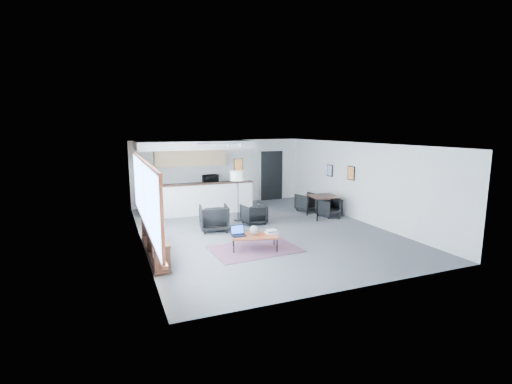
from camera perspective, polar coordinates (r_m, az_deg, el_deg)
name	(u,v)px	position (r m, az deg, el deg)	size (l,w,h in m)	color
room	(262,188)	(11.04, 0.96, 0.61)	(7.02, 9.02, 2.62)	#4D4D50
window	(144,196)	(9.31, -16.79, -0.57)	(0.10, 5.95, 1.66)	#8CBFFF
console	(154,242)	(9.44, -15.37, -7.41)	(0.35, 3.00, 0.80)	#341B12
kitchenette	(195,173)	(14.18, -9.41, 2.84)	(4.20, 1.96, 2.60)	white
doorway	(271,175)	(15.99, 2.37, 2.65)	(1.10, 0.12, 2.15)	black
track_light	(221,144)	(12.78, -5.37, 7.36)	(1.60, 0.07, 0.15)	silver
wall_art_lower	(351,173)	(13.07, 14.42, 2.84)	(0.03, 0.38, 0.48)	black
wall_art_upper	(330,171)	(14.13, 11.29, 3.26)	(0.03, 0.34, 0.44)	black
kilim_rug	(255,249)	(9.60, -0.23, -8.76)	(2.29, 1.64, 0.01)	#4F2D3E
coffee_table	(255,236)	(9.50, -0.23, -6.77)	(1.30, 0.94, 0.38)	brown
laptop	(238,233)	(9.44, -2.78, -6.25)	(0.36, 0.30, 0.25)	black
ceramic_pot	(254,230)	(9.49, -0.32, -5.87)	(0.23, 0.23, 0.23)	gray
book_stack	(272,231)	(9.64, 2.40, -6.08)	(0.31, 0.25, 0.09)	silver
coaster	(264,236)	(9.41, 1.17, -6.73)	(0.11, 0.11, 0.01)	#E5590C
armchair_left	(214,217)	(11.27, -6.47, -3.79)	(0.83, 0.78, 0.85)	black
armchair_right	(254,213)	(11.97, -0.37, -3.27)	(0.69, 0.65, 0.71)	black
floor_lamp	(238,178)	(12.23, -2.81, 2.23)	(0.58, 0.58, 1.67)	black
dining_table	(323,198)	(12.94, 10.32, -0.84)	(1.01, 1.01, 0.78)	#341B12
dining_chair_near	(329,208)	(13.25, 11.19, -2.43)	(0.58, 0.54, 0.60)	black
dining_chair_far	(308,203)	(13.96, 7.96, -1.66)	(0.61, 0.57, 0.62)	black
microwave	(210,178)	(14.81, -7.03, 2.19)	(0.56, 0.31, 0.38)	black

